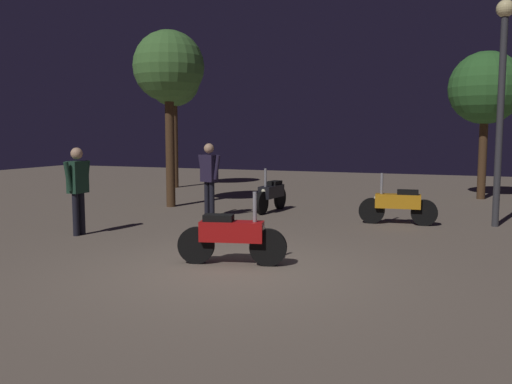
% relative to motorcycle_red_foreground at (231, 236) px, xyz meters
% --- Properties ---
extents(ground_plane, '(40.00, 40.00, 0.00)m').
position_rel_motorcycle_red_foreground_xyz_m(ground_plane, '(0.17, -0.40, -0.44)').
color(ground_plane, '#756656').
extents(motorcycle_red_foreground, '(1.64, 0.51, 1.11)m').
position_rel_motorcycle_red_foreground_xyz_m(motorcycle_red_foreground, '(0.00, 0.00, 0.00)').
color(motorcycle_red_foreground, black).
rests_on(motorcycle_red_foreground, ground_plane).
extents(motorcycle_orange_parked_left, '(1.66, 0.39, 1.11)m').
position_rel_motorcycle_red_foreground_xyz_m(motorcycle_orange_parked_left, '(1.89, 4.61, 0.00)').
color(motorcycle_orange_parked_left, black).
rests_on(motorcycle_orange_parked_left, ground_plane).
extents(motorcycle_black_parked_right, '(0.38, 1.66, 1.11)m').
position_rel_motorcycle_red_foreground_xyz_m(motorcycle_black_parked_right, '(-1.32, 5.45, 0.00)').
color(motorcycle_black_parked_right, black).
rests_on(motorcycle_black_parked_right, ground_plane).
extents(person_rider_beside, '(0.27, 0.67, 1.70)m').
position_rel_motorcycle_red_foreground_xyz_m(person_rider_beside, '(-3.72, 1.11, 0.58)').
color(person_rider_beside, black).
rests_on(person_rider_beside, ground_plane).
extents(person_bystander_far, '(0.67, 0.33, 1.73)m').
position_rel_motorcycle_red_foreground_xyz_m(person_bystander_far, '(-2.34, 4.02, 0.60)').
color(person_bystander_far, black).
rests_on(person_bystander_far, ground_plane).
extents(streetlamp_far, '(0.36, 0.36, 4.67)m').
position_rel_motorcycle_red_foreground_xyz_m(streetlamp_far, '(3.84, 5.13, 2.56)').
color(streetlamp_far, '#38383D').
rests_on(streetlamp_far, ground_plane).
extents(tree_left_bg, '(1.86, 1.86, 4.64)m').
position_rel_motorcycle_red_foreground_xyz_m(tree_left_bg, '(-4.15, 5.35, 3.21)').
color(tree_left_bg, '#4C331E').
rests_on(tree_left_bg, ground_plane).
extents(tree_center_bg, '(2.13, 2.13, 4.35)m').
position_rel_motorcycle_red_foreground_xyz_m(tree_center_bg, '(3.65, 10.22, 2.82)').
color(tree_center_bg, '#4C331E').
rests_on(tree_center_bg, ground_plane).
extents(tree_right_bg, '(1.84, 1.84, 4.75)m').
position_rel_motorcycle_red_foreground_xyz_m(tree_right_bg, '(-6.62, 9.92, 3.33)').
color(tree_right_bg, '#4C331E').
rests_on(tree_right_bg, ground_plane).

